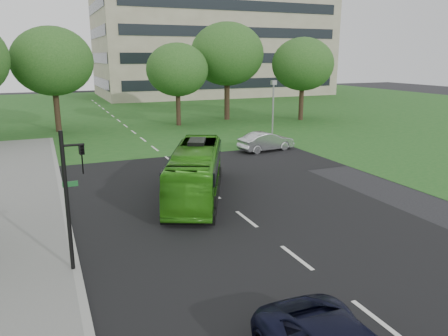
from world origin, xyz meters
The scene contains 11 objects.
ground centered at (0.00, 0.00, 0.00)m, with size 160.00×160.00×0.00m, color black.
street_surfaces centered at (-0.38, 22.75, 0.03)m, with size 120.00×120.00×0.15m.
office_building centered at (21.96, 61.96, 12.50)m, with size 40.10×20.10×25.00m.
tree_park_b centered at (-6.30, 28.97, 6.33)m, with size 7.16×7.16×9.39m.
tree_park_c centered at (5.05, 28.34, 5.48)m, with size 6.09×6.09×8.08m.
tree_park_d centered at (11.20, 30.33, 6.99)m, with size 7.81×7.81×10.32m.
tree_park_e centered at (18.53, 26.92, 5.95)m, with size 6.57×6.57×8.76m.
bus centered at (-0.89, 5.96, 1.25)m, with size 2.09×8.95×2.49m, color #359217.
sedan centered at (7.40, 14.11, 0.69)m, with size 1.47×4.21×1.39m, color #A9AAAE.
traffic_light centered at (-7.05, -0.12, 2.72)m, with size 0.74×0.21×4.63m.
camera_pole centered at (10.00, 17.87, 3.14)m, with size 0.44×0.39×4.87m.
Camera 1 is at (-7.67, -13.79, 6.77)m, focal length 35.00 mm.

